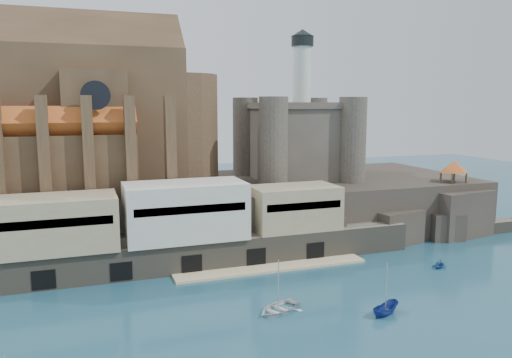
{
  "coord_description": "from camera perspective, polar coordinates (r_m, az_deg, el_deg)",
  "views": [
    {
      "loc": [
        -24.49,
        -49.75,
        24.78
      ],
      "look_at": [
        4.36,
        32.0,
        11.64
      ],
      "focal_mm": 35.0,
      "sensor_mm": 36.0,
      "label": 1
    }
  ],
  "objects": [
    {
      "name": "castle_keep",
      "position": [
        99.69,
        4.64,
        4.87
      ],
      "size": [
        21.2,
        21.2,
        29.3
      ],
      "color": "#453F36",
      "rests_on": "promontory"
    },
    {
      "name": "rock_outcrop",
      "position": [
        102.79,
        21.47,
        -3.64
      ],
      "size": [
        14.5,
        10.5,
        8.7
      ],
      "color": "black",
      "rests_on": "ground"
    },
    {
      "name": "quay",
      "position": [
        76.54,
        -8.11,
        -5.62
      ],
      "size": [
        70.0,
        12.0,
        13.05
      ],
      "color": "#696354",
      "rests_on": "ground"
    },
    {
      "name": "boat_2",
      "position": [
        63.22,
        14.56,
        -14.74
      ],
      "size": [
        2.22,
        2.19,
        4.43
      ],
      "primitive_type": "imported",
      "rotation": [
        0.0,
        0.0,
        1.96
      ],
      "color": "navy",
      "rests_on": "ground"
    },
    {
      "name": "boat_7",
      "position": [
        82.23,
        20.22,
        -9.46
      ],
      "size": [
        2.82,
        3.05,
        3.03
      ],
      "primitive_type": "imported",
      "rotation": [
        0.0,
        0.0,
        5.34
      ],
      "color": "#1D4A94",
      "rests_on": "ground"
    },
    {
      "name": "pavilion",
      "position": [
        101.51,
        21.68,
        1.19
      ],
      "size": [
        6.4,
        6.4,
        5.4
      ],
      "color": "#463320",
      "rests_on": "rock_outcrop"
    },
    {
      "name": "boat_6",
      "position": [
        62.27,
        2.55,
        -14.84
      ],
      "size": [
        3.2,
        4.49,
        6.17
      ],
      "primitive_type": "imported",
      "rotation": [
        0.0,
        0.0,
        5.2
      ],
      "color": "silver",
      "rests_on": "ground"
    },
    {
      "name": "ground",
      "position": [
        60.74,
        6.42,
        -15.51
      ],
      "size": [
        300.0,
        300.0,
        0.0
      ],
      "primitive_type": "plane",
      "color": "navy",
      "rests_on": "ground"
    },
    {
      "name": "promontory",
      "position": [
        94.49,
        -4.1,
        -3.53
      ],
      "size": [
        100.0,
        36.0,
        10.0
      ],
      "color": "black",
      "rests_on": "ground"
    },
    {
      "name": "church",
      "position": [
        91.64,
        -19.33,
        6.48
      ],
      "size": [
        47.0,
        25.93,
        30.51
      ],
      "color": "#463320",
      "rests_on": "promontory"
    }
  ]
}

